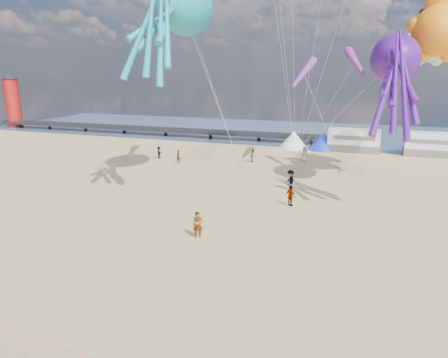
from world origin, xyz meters
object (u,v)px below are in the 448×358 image
at_px(motorhome_1, 432,145).
at_px(beachgoer_3, 291,196).
at_px(tent_white, 294,139).
at_px(kite_octopus_purple, 395,59).
at_px(windsock_right, 355,62).
at_px(sandbag_e, 295,160).
at_px(beachgoer_5, 178,157).
at_px(sandbag_c, 341,171).
at_px(beachgoer_6, 305,154).
at_px(kite_teddy_orange, 439,31).
at_px(motorhome_0, 354,140).
at_px(kite_octopus_teal, 185,8).
at_px(standing_person, 198,225).
at_px(sandbag_a, 240,167).
at_px(sandbag_b, 285,169).
at_px(beachgoer_4, 159,152).
at_px(beachgoer_1, 253,156).
at_px(windsock_mid, 303,73).
at_px(windsock_left, 184,14).
at_px(sandbag_d, 344,171).
at_px(beachgoer_2, 290,180).
at_px(tent_blue, 323,141).
at_px(kite_panda, 430,42).
at_px(lighthouse, 13,103).

relative_size(motorhome_1, beachgoer_3, 3.97).
distance_m(tent_white, kite_octopus_purple, 24.34).
bearing_deg(motorhome_1, windsock_right, -123.63).
distance_m(motorhome_1, sandbag_e, 17.90).
height_order(beachgoer_5, sandbag_c, beachgoer_5).
distance_m(beachgoer_6, kite_teddy_orange, 19.06).
xyz_separation_m(motorhome_0, beachgoer_3, (-4.06, -25.02, -0.67)).
bearing_deg(kite_octopus_teal, sandbag_e, 73.59).
relative_size(standing_person, kite_teddy_orange, 0.24).
distance_m(sandbag_e, kite_octopus_purple, 18.35).
bearing_deg(sandbag_a, beachgoer_6, 41.81).
bearing_deg(kite_octopus_teal, sandbag_b, 63.57).
height_order(beachgoer_4, beachgoer_5, beachgoer_5).
relative_size(beachgoer_6, kite_teddy_orange, 0.24).
distance_m(motorhome_0, kite_octopus_teal, 29.97).
bearing_deg(windsock_right, sandbag_b, 143.72).
bearing_deg(windsock_right, beachgoer_1, 136.16).
distance_m(beachgoer_3, sandbag_a, 13.48).
distance_m(beachgoer_4, windsock_mid, 19.57).
relative_size(sandbag_e, kite_octopus_teal, 0.05).
relative_size(beachgoer_5, windsock_left, 0.25).
bearing_deg(beachgoer_5, beachgoer_4, -162.96).
xyz_separation_m(sandbag_c, sandbag_d, (0.27, 0.42, 0.00)).
relative_size(beachgoer_3, beachgoer_4, 1.12).
distance_m(beachgoer_2, beachgoer_3, 4.46).
height_order(sandbag_d, kite_octopus_teal, kite_octopus_teal).
distance_m(motorhome_1, beachgoer_3, 28.46).
relative_size(tent_white, tent_blue, 1.00).
bearing_deg(beachgoer_6, beachgoer_1, 165.00).
height_order(sandbag_a, kite_panda, kite_panda).
xyz_separation_m(beachgoer_3, sandbag_e, (-2.32, 16.87, -0.72)).
xyz_separation_m(sandbag_b, windsock_mid, (1.04, 2.97, 10.13)).
xyz_separation_m(beachgoer_3, kite_octopus_purple, (6.99, 5.82, 10.59)).
xyz_separation_m(sandbag_a, windsock_left, (-4.87, -3.36, 15.75)).
bearing_deg(sandbag_d, sandbag_b, -168.98).
bearing_deg(windsock_mid, windsock_left, -134.62).
bearing_deg(motorhome_1, sandbag_c, -130.02).
height_order(tent_blue, windsock_left, windsock_left).
xyz_separation_m(tent_blue, standing_person, (-4.67, -33.23, -0.33)).
bearing_deg(kite_octopus_teal, tent_blue, 77.64).
height_order(sandbag_a, sandbag_b, same).
xyz_separation_m(motorhome_0, sandbag_e, (-6.38, -8.14, -1.39)).
height_order(beachgoer_3, windsock_left, windsock_left).
bearing_deg(lighthouse, kite_panda, -13.75).
xyz_separation_m(beachgoer_4, sandbag_c, (21.79, -0.17, -0.63)).
bearing_deg(lighthouse, windsock_left, -25.01).
bearing_deg(standing_person, beachgoer_2, 50.47).
distance_m(sandbag_c, windsock_left, 22.72).
relative_size(motorhome_0, windsock_right, 1.37).
relative_size(beachgoer_2, kite_octopus_purple, 0.19).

